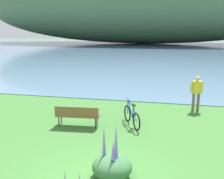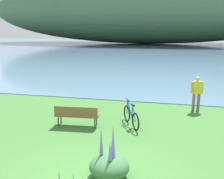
# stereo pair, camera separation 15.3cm
# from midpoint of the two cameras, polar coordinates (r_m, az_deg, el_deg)

# --- Properties ---
(bay_water) EXTENTS (180.00, 80.00, 0.04)m
(bay_water) POSITION_cam_midpoint_polar(r_m,az_deg,el_deg) (53.57, 11.25, 8.95)
(bay_water) COLOR #5B7F9E
(bay_water) RESTS_ON ground
(distant_hillside) EXTENTS (91.45, 28.00, 19.29)m
(distant_hillside) POSITION_cam_midpoint_polar(r_m,az_deg,el_deg) (72.96, 7.81, 17.78)
(distant_hillside) COLOR #4C7047
(distant_hillside) RESTS_ON bay_water
(park_bench_near_camera) EXTENTS (1.83, 0.63, 0.88)m
(park_bench_near_camera) POSITION_cam_midpoint_polar(r_m,az_deg,el_deg) (10.48, -7.52, -5.55)
(park_bench_near_camera) COLOR brown
(park_bench_near_camera) RESTS_ON ground
(bicycle_leaning_near_bench) EXTENTS (0.90, 1.58, 1.01)m
(bicycle_leaning_near_bench) POSITION_cam_midpoint_polar(r_m,az_deg,el_deg) (10.55, 4.71, -6.05)
(bicycle_leaning_near_bench) COLOR black
(bicycle_leaning_near_bench) RESTS_ON ground
(person_at_shoreline) EXTENTS (0.59, 0.31, 1.71)m
(person_at_shoreline) POSITION_cam_midpoint_polar(r_m,az_deg,el_deg) (12.92, 18.85, -0.42)
(person_at_shoreline) COLOR #72604C
(person_at_shoreline) RESTS_ON ground
(echium_bush_beside_closest) EXTENTS (1.08, 1.08, 1.53)m
(echium_bush_beside_closest) POSITION_cam_midpoint_polar(r_m,az_deg,el_deg) (7.09, 0.04, -16.69)
(echium_bush_beside_closest) COLOR #386B3D
(echium_bush_beside_closest) RESTS_ON ground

